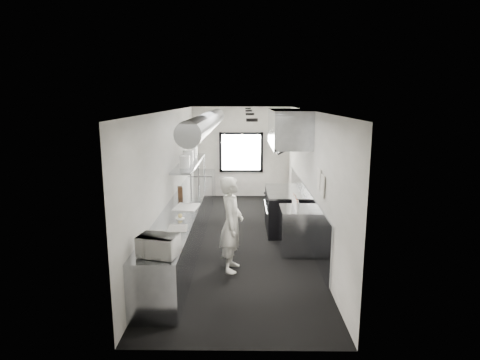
{
  "coord_description": "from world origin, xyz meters",
  "views": [
    {
      "loc": [
        0.1,
        -8.43,
        3.06
      ],
      "look_at": [
        0.01,
        -0.2,
        1.37
      ],
      "focal_mm": 30.08,
      "sensor_mm": 36.0,
      "label": 1
    }
  ],
  "objects_px": {
    "knife_block": "(180,192)",
    "plate_stack_c": "(192,153)",
    "deli_tub_b": "(156,236)",
    "bottle_station": "(296,230)",
    "exhaust_hood": "(288,128)",
    "small_plate": "(180,218)",
    "squeeze_bottle_e": "(294,199)",
    "plate_stack_a": "(185,162)",
    "pass_shelf": "(190,163)",
    "line_cook": "(232,224)",
    "far_work_table": "(202,187)",
    "cutting_board": "(186,207)",
    "squeeze_bottle_c": "(296,204)",
    "plate_stack_b": "(188,157)",
    "prep_counter": "(184,227)",
    "range": "(284,210)",
    "microwave": "(158,246)",
    "deli_tub_a": "(154,238)",
    "squeeze_bottle_d": "(295,202)",
    "plate_stack_d": "(193,151)",
    "squeeze_bottle_b": "(297,205)"
  },
  "relations": [
    {
      "from": "prep_counter",
      "to": "plate_stack_c",
      "type": "distance_m",
      "value": 2.23
    },
    {
      "from": "microwave",
      "to": "plate_stack_d",
      "type": "bearing_deg",
      "value": 103.6
    },
    {
      "from": "squeeze_bottle_c",
      "to": "deli_tub_a",
      "type": "bearing_deg",
      "value": -142.64
    },
    {
      "from": "far_work_table",
      "to": "line_cook",
      "type": "distance_m",
      "value": 4.92
    },
    {
      "from": "plate_stack_a",
      "to": "plate_stack_c",
      "type": "height_order",
      "value": "plate_stack_c"
    },
    {
      "from": "small_plate",
      "to": "squeeze_bottle_b",
      "type": "xyz_separation_m",
      "value": [
        2.2,
        0.6,
        0.09
      ]
    },
    {
      "from": "cutting_board",
      "to": "range",
      "type": "bearing_deg",
      "value": 32.69
    },
    {
      "from": "pass_shelf",
      "to": "line_cook",
      "type": "bearing_deg",
      "value": -67.71
    },
    {
      "from": "line_cook",
      "to": "plate_stack_a",
      "type": "relative_size",
      "value": 6.51
    },
    {
      "from": "bottle_station",
      "to": "squeeze_bottle_b",
      "type": "height_order",
      "value": "squeeze_bottle_b"
    },
    {
      "from": "exhaust_hood",
      "to": "range",
      "type": "height_order",
      "value": "exhaust_hood"
    },
    {
      "from": "exhaust_hood",
      "to": "squeeze_bottle_e",
      "type": "xyz_separation_m",
      "value": [
        0.03,
        -1.05,
        -1.39
      ]
    },
    {
      "from": "range",
      "to": "plate_stack_a",
      "type": "distance_m",
      "value": 2.61
    },
    {
      "from": "microwave",
      "to": "plate_stack_c",
      "type": "distance_m",
      "value": 4.55
    },
    {
      "from": "squeeze_bottle_b",
      "to": "squeeze_bottle_d",
      "type": "bearing_deg",
      "value": 89.69
    },
    {
      "from": "prep_counter",
      "to": "squeeze_bottle_c",
      "type": "xyz_separation_m",
      "value": [
        2.27,
        -0.24,
        0.55
      ]
    },
    {
      "from": "exhaust_hood",
      "to": "bottle_station",
      "type": "distance_m",
      "value": 2.39
    },
    {
      "from": "squeeze_bottle_b",
      "to": "squeeze_bottle_e",
      "type": "xyz_separation_m",
      "value": [
        -0.01,
        0.46,
        0.0
      ]
    },
    {
      "from": "squeeze_bottle_e",
      "to": "plate_stack_a",
      "type": "bearing_deg",
      "value": 167.54
    },
    {
      "from": "cutting_board",
      "to": "knife_block",
      "type": "relative_size",
      "value": 2.66
    },
    {
      "from": "deli_tub_b",
      "to": "bottle_station",
      "type": "bearing_deg",
      "value": 36.52
    },
    {
      "from": "far_work_table",
      "to": "squeeze_bottle_c",
      "type": "xyz_separation_m",
      "value": [
        2.27,
        -3.94,
        0.55
      ]
    },
    {
      "from": "range",
      "to": "plate_stack_a",
      "type": "xyz_separation_m",
      "value": [
        -2.23,
        -0.54,
        1.23
      ]
    },
    {
      "from": "squeeze_bottle_c",
      "to": "squeeze_bottle_d",
      "type": "height_order",
      "value": "squeeze_bottle_d"
    },
    {
      "from": "plate_stack_a",
      "to": "deli_tub_b",
      "type": "bearing_deg",
      "value": -91.61
    },
    {
      "from": "range",
      "to": "bottle_station",
      "type": "distance_m",
      "value": 1.4
    },
    {
      "from": "microwave",
      "to": "cutting_board",
      "type": "relative_size",
      "value": 0.85
    },
    {
      "from": "cutting_board",
      "to": "plate_stack_b",
      "type": "distance_m",
      "value": 1.59
    },
    {
      "from": "pass_shelf",
      "to": "knife_block",
      "type": "relative_size",
      "value": 13.6
    },
    {
      "from": "squeeze_bottle_d",
      "to": "microwave",
      "type": "bearing_deg",
      "value": -130.27
    },
    {
      "from": "microwave",
      "to": "small_plate",
      "type": "relative_size",
      "value": 3.02
    },
    {
      "from": "small_plate",
      "to": "plate_stack_c",
      "type": "distance_m",
      "value": 2.86
    },
    {
      "from": "knife_block",
      "to": "plate_stack_a",
      "type": "bearing_deg",
      "value": -51.27
    },
    {
      "from": "exhaust_hood",
      "to": "plate_stack_b",
      "type": "xyz_separation_m",
      "value": [
        -2.29,
        0.01,
        -0.66
      ]
    },
    {
      "from": "knife_block",
      "to": "squeeze_bottle_d",
      "type": "height_order",
      "value": "knife_block"
    },
    {
      "from": "plate_stack_a",
      "to": "squeeze_bottle_c",
      "type": "relative_size",
      "value": 1.38
    },
    {
      "from": "deli_tub_b",
      "to": "small_plate",
      "type": "distance_m",
      "value": 1.1
    },
    {
      "from": "deli_tub_a",
      "to": "plate_stack_c",
      "type": "xyz_separation_m",
      "value": [
        0.1,
        3.92,
        0.77
      ]
    },
    {
      "from": "far_work_table",
      "to": "plate_stack_a",
      "type": "distance_m",
      "value": 3.29
    },
    {
      "from": "line_cook",
      "to": "small_plate",
      "type": "xyz_separation_m",
      "value": [
        -0.94,
        0.19,
        0.05
      ]
    },
    {
      "from": "plate_stack_c",
      "to": "plate_stack_a",
      "type": "bearing_deg",
      "value": -90.19
    },
    {
      "from": "pass_shelf",
      "to": "plate_stack_c",
      "type": "relative_size",
      "value": 9.78
    },
    {
      "from": "squeeze_bottle_e",
      "to": "knife_block",
      "type": "bearing_deg",
      "value": 166.03
    },
    {
      "from": "deli_tub_a",
      "to": "squeeze_bottle_d",
      "type": "xyz_separation_m",
      "value": [
        2.42,
        2.05,
        0.05
      ]
    },
    {
      "from": "pass_shelf",
      "to": "plate_stack_b",
      "type": "bearing_deg",
      "value": -91.3
    },
    {
      "from": "exhaust_hood",
      "to": "squeeze_bottle_c",
      "type": "bearing_deg",
      "value": -88.91
    },
    {
      "from": "plate_stack_b",
      "to": "squeeze_bottle_e",
      "type": "bearing_deg",
      "value": -24.54
    },
    {
      "from": "pass_shelf",
      "to": "small_plate",
      "type": "height_order",
      "value": "pass_shelf"
    },
    {
      "from": "knife_block",
      "to": "plate_stack_c",
      "type": "xyz_separation_m",
      "value": [
        0.14,
        1.07,
        0.71
      ]
    },
    {
      "from": "plate_stack_c",
      "to": "plate_stack_d",
      "type": "height_order",
      "value": "plate_stack_d"
    }
  ]
}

